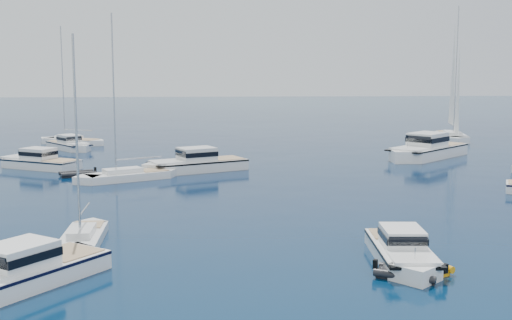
{
  "coord_description": "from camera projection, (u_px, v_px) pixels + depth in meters",
  "views": [
    {
      "loc": [
        -7.17,
        -30.04,
        9.83
      ],
      "look_at": [
        -3.33,
        24.03,
        2.2
      ],
      "focal_mm": 45.72,
      "sensor_mm": 36.0,
      "label": 1
    }
  ],
  "objects": [
    {
      "name": "motor_cruiser_near",
      "position": [
        402.0,
        262.0,
        33.3
      ],
      "size": [
        3.28,
        8.81,
        2.27
      ],
      "primitive_type": null,
      "rotation": [
        0.0,
        0.0,
        3.07
      ],
      "color": "white",
      "rests_on": "ground"
    },
    {
      "name": "sailboat_sails_far",
      "position": [
        452.0,
        140.0,
        90.47
      ],
      "size": [
        5.88,
        13.2,
        18.8
      ],
      "primitive_type": null,
      "rotation": [
        0.0,
        0.0,
        2.93
      ],
      "color": "white",
      "rests_on": "ground"
    },
    {
      "name": "ground",
      "position": [
        359.0,
        273.0,
        31.55
      ],
      "size": [
        400.0,
        400.0,
        0.0
      ],
      "primitive_type": "plane",
      "color": "#072C49",
      "rests_on": "ground"
    },
    {
      "name": "sailboat_mid_l",
      "position": [
        127.0,
        180.0,
        57.94
      ],
      "size": [
        10.34,
        7.09,
        15.08
      ],
      "primitive_type": null,
      "rotation": [
        0.0,
        0.0,
        2.05
      ],
      "color": "white",
      "rests_on": "ground"
    },
    {
      "name": "motor_cruiser_distant",
      "position": [
        426.0,
        158.0,
        72.22
      ],
      "size": [
        12.73,
        12.31,
        3.56
      ],
      "primitive_type": null,
      "rotation": [
        0.0,
        0.0,
        2.32
      ],
      "color": "white",
      "rests_on": "ground"
    },
    {
      "name": "tender_yellow",
      "position": [
        415.0,
        269.0,
        32.19
      ],
      "size": [
        3.59,
        4.25,
        0.95
      ],
      "primitive_type": null,
      "rotation": [
        0.0,
        0.0,
        0.51
      ],
      "color": "orange",
      "rests_on": "ground"
    },
    {
      "name": "motor_cruiser_centre",
      "position": [
        195.0,
        171.0,
        62.85
      ],
      "size": [
        11.56,
        7.8,
        2.93
      ],
      "primitive_type": null,
      "rotation": [
        0.0,
        0.0,
        2.01
      ],
      "color": "silver",
      "rests_on": "ground"
    },
    {
      "name": "sailboat_far_l",
      "position": [
        72.0,
        144.0,
        85.38
      ],
      "size": [
        10.83,
        7.52,
        15.83
      ],
      "primitive_type": null,
      "rotation": [
        0.0,
        0.0,
        1.08
      ],
      "color": "white",
      "rests_on": "ground"
    },
    {
      "name": "tender_grey_far",
      "position": [
        77.0,
        176.0,
        59.91
      ],
      "size": [
        3.75,
        2.97,
        0.95
      ],
      "primitive_type": null,
      "rotation": [
        0.0,
        0.0,
        1.97
      ],
      "color": "black",
      "rests_on": "ground"
    },
    {
      "name": "motor_cruiser_left",
      "position": [
        17.0,
        288.0,
        29.42
      ],
      "size": [
        8.28,
        9.73,
        2.59
      ],
      "primitive_type": null,
      "rotation": [
        0.0,
        0.0,
        2.51
      ],
      "color": "white",
      "rests_on": "ground"
    },
    {
      "name": "motor_cruiser_horizon",
      "position": [
        70.0,
        149.0,
        79.7
      ],
      "size": [
        7.47,
        8.62,
        2.31
      ],
      "primitive_type": null,
      "rotation": [
        0.0,
        0.0,
        3.79
      ],
      "color": "white",
      "rests_on": "ground"
    },
    {
      "name": "motor_cruiser_far_l",
      "position": [
        38.0,
        168.0,
        64.86
      ],
      "size": [
        10.09,
        7.37,
        2.59
      ],
      "primitive_type": null,
      "rotation": [
        0.0,
        0.0,
        1.07
      ],
      "color": "white",
      "rests_on": "ground"
    },
    {
      "name": "sailboat_fore",
      "position": [
        83.0,
        243.0,
        37.09
      ],
      "size": [
        2.39,
        8.31,
        12.13
      ],
      "primitive_type": null,
      "rotation": [
        0.0,
        0.0,
        3.17
      ],
      "color": "white",
      "rests_on": "ground"
    },
    {
      "name": "tender_grey_near",
      "position": [
        407.0,
        279.0,
        30.7
      ],
      "size": [
        3.48,
        2.97,
        0.95
      ],
      "primitive_type": null,
      "rotation": [
        0.0,
        0.0,
        4.21
      ],
      "color": "black",
      "rests_on": "ground"
    }
  ]
}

